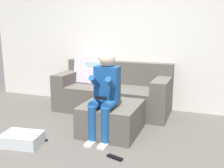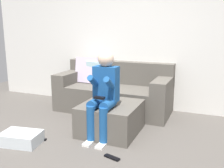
{
  "view_description": "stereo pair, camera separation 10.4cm",
  "coord_description": "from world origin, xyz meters",
  "px_view_note": "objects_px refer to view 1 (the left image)",
  "views": [
    {
      "loc": [
        1.36,
        -2.29,
        1.47
      ],
      "look_at": [
        -0.03,
        1.37,
        0.6
      ],
      "focal_mm": 40.93,
      "sensor_mm": 36.0,
      "label": 1
    },
    {
      "loc": [
        1.46,
        -2.25,
        1.47
      ],
      "look_at": [
        -0.03,
        1.37,
        0.6
      ],
      "focal_mm": 40.93,
      "sensor_mm": 36.0,
      "label": 2
    }
  ],
  "objects_px": {
    "remote_near_ottoman": "(115,157)",
    "remote_by_storage_bin": "(42,140)",
    "couch_sectional": "(112,92)",
    "person_seated": "(105,92)",
    "storage_bin": "(22,139)",
    "ottoman": "(112,118)"
  },
  "relations": [
    {
      "from": "person_seated",
      "to": "storage_bin",
      "type": "bearing_deg",
      "value": -146.32
    },
    {
      "from": "ottoman",
      "to": "storage_bin",
      "type": "relative_size",
      "value": 1.65
    },
    {
      "from": "person_seated",
      "to": "remote_by_storage_bin",
      "type": "height_order",
      "value": "person_seated"
    },
    {
      "from": "ottoman",
      "to": "remote_near_ottoman",
      "type": "distance_m",
      "value": 0.78
    },
    {
      "from": "couch_sectional",
      "to": "remote_by_storage_bin",
      "type": "bearing_deg",
      "value": -104.69
    },
    {
      "from": "remote_near_ottoman",
      "to": "remote_by_storage_bin",
      "type": "xyz_separation_m",
      "value": [
        -1.07,
        0.09,
        0.0
      ]
    },
    {
      "from": "couch_sectional",
      "to": "storage_bin",
      "type": "relative_size",
      "value": 4.09
    },
    {
      "from": "couch_sectional",
      "to": "remote_near_ottoman",
      "type": "relative_size",
      "value": 10.07
    },
    {
      "from": "ottoman",
      "to": "storage_bin",
      "type": "distance_m",
      "value": 1.22
    },
    {
      "from": "couch_sectional",
      "to": "remote_by_storage_bin",
      "type": "distance_m",
      "value": 1.64
    },
    {
      "from": "storage_bin",
      "to": "remote_near_ottoman",
      "type": "xyz_separation_m",
      "value": [
        1.23,
        0.1,
        -0.07
      ]
    },
    {
      "from": "remote_near_ottoman",
      "to": "storage_bin",
      "type": "bearing_deg",
      "value": -159.47
    },
    {
      "from": "couch_sectional",
      "to": "remote_by_storage_bin",
      "type": "height_order",
      "value": "couch_sectional"
    },
    {
      "from": "remote_near_ottoman",
      "to": "remote_by_storage_bin",
      "type": "relative_size",
      "value": 1.33
    },
    {
      "from": "couch_sectional",
      "to": "person_seated",
      "type": "height_order",
      "value": "person_seated"
    },
    {
      "from": "ottoman",
      "to": "person_seated",
      "type": "bearing_deg",
      "value": -96.92
    },
    {
      "from": "ottoman",
      "to": "remote_near_ottoman",
      "type": "height_order",
      "value": "ottoman"
    },
    {
      "from": "remote_by_storage_bin",
      "to": "remote_near_ottoman",
      "type": "bearing_deg",
      "value": -15.03
    },
    {
      "from": "person_seated",
      "to": "remote_near_ottoman",
      "type": "height_order",
      "value": "person_seated"
    },
    {
      "from": "storage_bin",
      "to": "remote_by_storage_bin",
      "type": "xyz_separation_m",
      "value": [
        0.16,
        0.19,
        -0.07
      ]
    },
    {
      "from": "person_seated",
      "to": "storage_bin",
      "type": "distance_m",
      "value": 1.22
    },
    {
      "from": "remote_by_storage_bin",
      "to": "couch_sectional",
      "type": "bearing_deg",
      "value": 65.33
    }
  ]
}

